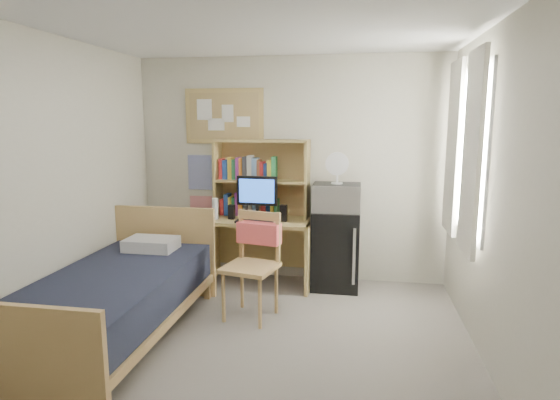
% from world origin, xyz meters
% --- Properties ---
extents(floor, '(3.60, 4.20, 0.02)m').
position_xyz_m(floor, '(0.00, 0.00, -0.01)').
color(floor, gray).
rests_on(floor, ground).
extents(ceiling, '(3.60, 4.20, 0.02)m').
position_xyz_m(ceiling, '(0.00, 0.00, 2.60)').
color(ceiling, white).
rests_on(ceiling, wall_back).
extents(wall_back, '(3.60, 0.04, 2.60)m').
position_xyz_m(wall_back, '(0.00, 2.10, 1.30)').
color(wall_back, beige).
rests_on(wall_back, floor).
extents(wall_front, '(3.60, 0.04, 2.60)m').
position_xyz_m(wall_front, '(0.00, -2.10, 1.30)').
color(wall_front, beige).
rests_on(wall_front, floor).
extents(wall_left, '(0.04, 4.20, 2.60)m').
position_xyz_m(wall_left, '(-1.80, 0.00, 1.30)').
color(wall_left, beige).
rests_on(wall_left, floor).
extents(wall_right, '(0.04, 4.20, 2.60)m').
position_xyz_m(wall_right, '(1.80, 0.00, 1.30)').
color(wall_right, beige).
rests_on(wall_right, floor).
extents(window_unit, '(0.10, 1.40, 1.70)m').
position_xyz_m(window_unit, '(1.75, 1.20, 1.60)').
color(window_unit, white).
rests_on(window_unit, wall_right).
extents(curtain_left, '(0.04, 0.55, 1.70)m').
position_xyz_m(curtain_left, '(1.72, 0.80, 1.60)').
color(curtain_left, white).
rests_on(curtain_left, wall_right).
extents(curtain_right, '(0.04, 0.55, 1.70)m').
position_xyz_m(curtain_right, '(1.72, 1.60, 1.60)').
color(curtain_right, white).
rests_on(curtain_right, wall_right).
extents(bulletin_board, '(0.94, 0.03, 0.64)m').
position_xyz_m(bulletin_board, '(-0.78, 2.08, 1.92)').
color(bulletin_board, tan).
rests_on(bulletin_board, wall_back).
extents(poster_wave, '(0.30, 0.01, 0.42)m').
position_xyz_m(poster_wave, '(-1.10, 2.09, 1.25)').
color(poster_wave, '#27389E').
rests_on(poster_wave, wall_back).
extents(poster_japan, '(0.28, 0.01, 0.36)m').
position_xyz_m(poster_japan, '(-1.10, 2.09, 0.78)').
color(poster_japan, red).
rests_on(poster_japan, wall_back).
extents(desk, '(1.25, 0.66, 0.77)m').
position_xyz_m(desk, '(-0.31, 1.77, 0.38)').
color(desk, tan).
rests_on(desk, floor).
extents(desk_chair, '(0.61, 0.61, 1.02)m').
position_xyz_m(desk_chair, '(-0.19, 0.84, 0.51)').
color(desk_chair, tan).
rests_on(desk_chair, floor).
extents(mini_fridge, '(0.52, 0.52, 0.89)m').
position_xyz_m(mini_fridge, '(0.56, 1.82, 0.44)').
color(mini_fridge, black).
rests_on(mini_fridge, floor).
extents(bed, '(1.08, 2.14, 0.59)m').
position_xyz_m(bed, '(-1.25, 0.22, 0.29)').
color(bed, black).
rests_on(bed, floor).
extents(hutch, '(1.10, 0.32, 0.89)m').
position_xyz_m(hutch, '(-0.30, 1.92, 1.21)').
color(hutch, tan).
rests_on(hutch, desk).
extents(monitor, '(0.46, 0.05, 0.49)m').
position_xyz_m(monitor, '(-0.31, 1.71, 1.01)').
color(monitor, black).
rests_on(monitor, desk).
extents(keyboard, '(0.42, 0.15, 0.02)m').
position_xyz_m(keyboard, '(-0.32, 1.57, 0.78)').
color(keyboard, black).
rests_on(keyboard, desk).
extents(speaker_left, '(0.07, 0.07, 0.16)m').
position_xyz_m(speaker_left, '(-0.61, 1.73, 0.85)').
color(speaker_left, black).
rests_on(speaker_left, desk).
extents(speaker_right, '(0.08, 0.08, 0.18)m').
position_xyz_m(speaker_right, '(-0.01, 1.70, 0.86)').
color(speaker_right, black).
rests_on(speaker_right, desk).
extents(water_bottle, '(0.07, 0.07, 0.24)m').
position_xyz_m(water_bottle, '(-0.79, 1.69, 0.89)').
color(water_bottle, silver).
rests_on(water_bottle, desk).
extents(hoodie, '(0.45, 0.23, 0.21)m').
position_xyz_m(hoodie, '(-0.15, 1.03, 0.79)').
color(hoodie, '#FF6361').
rests_on(hoodie, desk_chair).
extents(microwave, '(0.52, 0.39, 0.30)m').
position_xyz_m(microwave, '(0.56, 1.80, 1.04)').
color(microwave, silver).
rests_on(microwave, mini_fridge).
extents(desk_fan, '(0.25, 0.25, 0.31)m').
position_xyz_m(desk_fan, '(0.56, 1.80, 1.34)').
color(desk_fan, silver).
rests_on(desk_fan, microwave).
extents(pillow, '(0.50, 0.35, 0.12)m').
position_xyz_m(pillow, '(-1.24, 0.97, 0.65)').
color(pillow, silver).
rests_on(pillow, bed).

